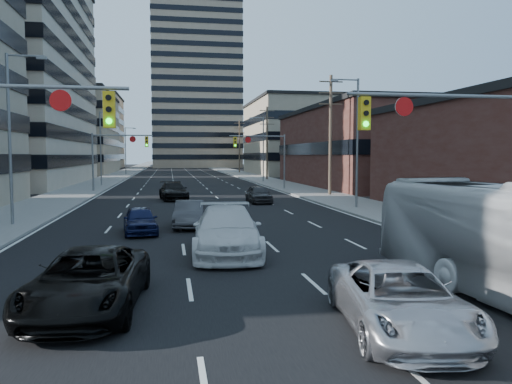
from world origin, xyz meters
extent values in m
plane|color=black|center=(0.00, 0.00, 0.00)|extent=(400.00, 400.00, 0.00)
cube|color=black|center=(0.00, 130.00, 0.01)|extent=(18.00, 300.00, 0.02)
cube|color=slate|center=(-11.50, 130.00, 0.07)|extent=(5.00, 300.00, 0.15)
cube|color=slate|center=(11.50, 130.00, 0.07)|extent=(5.00, 300.00, 0.15)
cube|color=gray|center=(-24.00, 100.00, 8.00)|extent=(20.00, 30.00, 16.00)
cube|color=#472119|center=(24.00, 50.00, 4.50)|extent=(20.00, 30.00, 9.00)
cube|color=gray|center=(25.00, 88.00, 7.00)|extent=(22.00, 28.00, 14.00)
cube|color=gray|center=(6.00, 150.00, 29.00)|extent=(26.00, 26.00, 58.00)
cube|color=#ADA089|center=(-28.00, 140.00, 10.00)|extent=(24.00, 24.00, 20.00)
cube|color=gray|center=(32.00, 130.00, 6.00)|extent=(22.00, 22.00, 12.00)
cylinder|color=slate|center=(-6.75, 8.00, 5.80)|extent=(6.50, 0.12, 0.12)
cube|color=gold|center=(-4.10, 8.00, 5.15)|extent=(0.35, 0.28, 1.10)
cylinder|color=black|center=(-4.10, 7.84, 5.50)|extent=(0.18, 0.06, 0.18)
cylinder|color=black|center=(-4.10, 7.84, 5.15)|extent=(0.18, 0.06, 0.18)
cylinder|color=#0CE526|center=(-4.10, 7.84, 4.80)|extent=(0.18, 0.06, 0.18)
cylinder|color=white|center=(-5.50, 7.97, 5.40)|extent=(0.64, 0.06, 0.64)
cylinder|color=slate|center=(6.75, 8.00, 5.80)|extent=(6.50, 0.12, 0.12)
cube|color=gold|center=(4.10, 8.00, 5.15)|extent=(0.35, 0.28, 1.10)
cylinder|color=black|center=(4.10, 7.84, 5.50)|extent=(0.18, 0.06, 0.18)
cylinder|color=black|center=(4.10, 7.84, 5.15)|extent=(0.18, 0.06, 0.18)
cylinder|color=#0CE526|center=(4.10, 7.84, 4.80)|extent=(0.18, 0.06, 0.18)
cylinder|color=white|center=(5.50, 7.97, 5.40)|extent=(0.64, 0.06, 0.64)
cylinder|color=slate|center=(-10.00, 45.00, 3.00)|extent=(0.18, 0.18, 6.00)
cylinder|color=slate|center=(-7.00, 45.00, 5.80)|extent=(6.00, 0.12, 0.12)
cube|color=gold|center=(-4.60, 45.00, 5.15)|extent=(0.35, 0.28, 1.10)
cylinder|color=black|center=(-4.60, 44.84, 5.50)|extent=(0.18, 0.06, 0.18)
cylinder|color=black|center=(-4.60, 44.84, 5.15)|extent=(0.18, 0.06, 0.18)
cylinder|color=#0CE526|center=(-4.60, 44.84, 4.80)|extent=(0.18, 0.06, 0.18)
cylinder|color=white|center=(-6.00, 44.97, 5.40)|extent=(0.64, 0.06, 0.64)
cylinder|color=slate|center=(10.00, 45.00, 3.00)|extent=(0.18, 0.18, 6.00)
cylinder|color=slate|center=(7.00, 45.00, 5.80)|extent=(6.00, 0.12, 0.12)
cube|color=gold|center=(4.60, 45.00, 5.15)|extent=(0.35, 0.28, 1.10)
cylinder|color=black|center=(4.60, 44.84, 5.50)|extent=(0.18, 0.06, 0.18)
cylinder|color=black|center=(4.60, 44.84, 5.15)|extent=(0.18, 0.06, 0.18)
cylinder|color=#0CE526|center=(4.60, 44.84, 4.80)|extent=(0.18, 0.06, 0.18)
cylinder|color=white|center=(6.00, 44.97, 5.40)|extent=(0.64, 0.06, 0.64)
cylinder|color=#4C3D2D|center=(12.20, 36.00, 5.50)|extent=(0.28, 0.28, 11.00)
cube|color=#4C3D2D|center=(12.20, 36.00, 10.40)|extent=(2.20, 0.10, 0.10)
cube|color=#4C3D2D|center=(12.20, 36.00, 9.40)|extent=(2.20, 0.10, 0.10)
cube|color=#4C3D2D|center=(12.20, 36.00, 8.40)|extent=(2.20, 0.10, 0.10)
cylinder|color=#4C3D2D|center=(12.20, 66.00, 5.50)|extent=(0.28, 0.28, 11.00)
cube|color=#4C3D2D|center=(12.20, 66.00, 10.40)|extent=(2.20, 0.10, 0.10)
cube|color=#4C3D2D|center=(12.20, 66.00, 9.40)|extent=(2.20, 0.10, 0.10)
cube|color=#4C3D2D|center=(12.20, 66.00, 8.40)|extent=(2.20, 0.10, 0.10)
cylinder|color=#4C3D2D|center=(12.20, 96.00, 5.50)|extent=(0.28, 0.28, 11.00)
cube|color=#4C3D2D|center=(12.20, 96.00, 10.40)|extent=(2.20, 0.10, 0.10)
cube|color=#4C3D2D|center=(12.20, 96.00, 9.40)|extent=(2.20, 0.10, 0.10)
cube|color=#4C3D2D|center=(12.20, 96.00, 8.40)|extent=(2.20, 0.10, 0.10)
cylinder|color=slate|center=(-10.50, 20.00, 4.50)|extent=(0.16, 0.16, 9.00)
cylinder|color=slate|center=(-9.60, 20.00, 8.90)|extent=(1.80, 0.10, 0.10)
cube|color=slate|center=(-8.80, 20.00, 8.82)|extent=(0.50, 0.22, 0.14)
cylinder|color=slate|center=(-10.50, 55.00, 4.50)|extent=(0.16, 0.16, 9.00)
cylinder|color=slate|center=(-9.60, 55.00, 8.90)|extent=(1.80, 0.10, 0.10)
cube|color=slate|center=(-8.80, 55.00, 8.82)|extent=(0.50, 0.22, 0.14)
cylinder|color=slate|center=(-10.50, 90.00, 4.50)|extent=(0.16, 0.16, 9.00)
cylinder|color=slate|center=(-9.60, 90.00, 8.90)|extent=(1.80, 0.10, 0.10)
cube|color=slate|center=(-8.80, 90.00, 8.82)|extent=(0.50, 0.22, 0.14)
cylinder|color=slate|center=(10.50, 25.00, 4.50)|extent=(0.16, 0.16, 9.00)
cylinder|color=slate|center=(9.60, 25.00, 8.90)|extent=(1.80, 0.10, 0.10)
cube|color=slate|center=(8.80, 25.00, 8.82)|extent=(0.50, 0.22, 0.14)
cylinder|color=slate|center=(10.50, 60.00, 4.50)|extent=(0.16, 0.16, 9.00)
cylinder|color=slate|center=(9.60, 60.00, 8.90)|extent=(1.80, 0.10, 0.10)
cube|color=slate|center=(8.80, 60.00, 8.82)|extent=(0.50, 0.22, 0.14)
imported|color=black|center=(-4.29, 4.49, 0.74)|extent=(2.85, 5.49, 1.48)
imported|color=silver|center=(-0.19, 10.84, 0.90)|extent=(3.01, 6.36, 1.79)
imported|color=#AEADB2|center=(2.49, 1.89, 0.70)|extent=(3.00, 5.32, 1.40)
imported|color=#0D1235|center=(-3.73, 16.52, 0.65)|extent=(1.93, 3.98, 1.31)
imported|color=#3A3A3D|center=(-1.31, 18.27, 0.69)|extent=(1.87, 4.33, 1.39)
imported|color=black|center=(-2.00, 34.46, 0.75)|extent=(2.65, 5.39, 1.51)
imported|color=#2E2E30|center=(4.60, 30.67, 0.69)|extent=(1.78, 4.13, 1.39)
camera|label=1|loc=(-2.32, -7.86, 3.77)|focal=35.00mm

